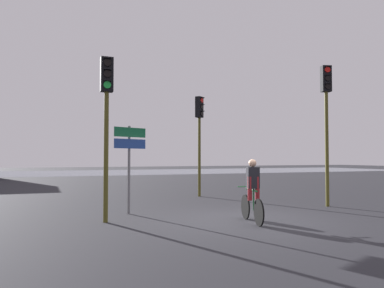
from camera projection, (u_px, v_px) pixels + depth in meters
ground_plane at (244, 220)px, 9.87m from camera, size 120.00×120.00×0.00m
water_strip at (92, 173)px, 41.66m from camera, size 80.00×16.00×0.01m
traffic_light_center at (199, 127)px, 16.11m from camera, size 0.41×0.42×4.29m
traffic_light_near_right at (326, 109)px, 12.84m from camera, size 0.37×0.39×4.83m
traffic_light_near_left at (106, 107)px, 9.68m from camera, size 0.33×0.34×4.27m
direction_sign_post at (130, 153)px, 11.06m from camera, size 1.03×0.45×2.60m
cyclist at (253, 191)px, 9.53m from camera, size 0.52×1.68×1.62m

